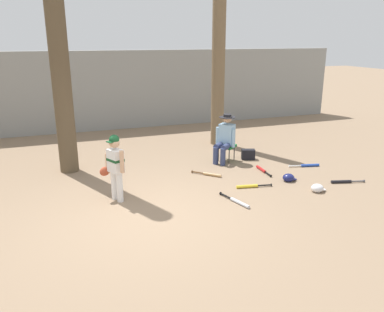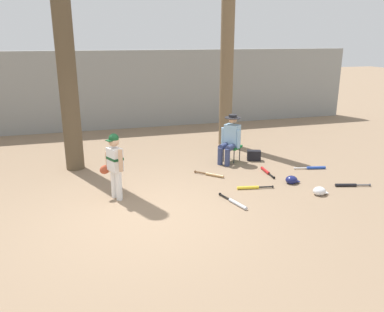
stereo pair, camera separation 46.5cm
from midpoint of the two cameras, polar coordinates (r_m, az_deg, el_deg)
name	(u,v)px [view 2 (the right image)]	position (r m, az deg, el deg)	size (l,w,h in m)	color
ground_plane	(145,216)	(6.94, -4.98, -8.84)	(60.00, 60.00, 0.00)	#897056
concrete_back_wall	(107,90)	(13.51, -11.34, 9.41)	(18.00, 0.36, 2.62)	gray
tree_near_player	(65,48)	(9.23, -16.77, 14.91)	(0.70, 0.70, 6.34)	brown
tree_behind_spectator	(227,65)	(11.17, 6.35, 13.12)	(0.55, 0.55, 5.13)	brown
young_ballplayer	(114,162)	(7.50, -9.59, -0.90)	(0.47, 0.55, 1.31)	white
folding_stool	(232,147)	(9.87, 7.21, 1.26)	(0.56, 0.56, 0.41)	#196B2D
seated_spectator	(230,137)	(9.71, 7.00, 2.70)	(0.64, 0.61, 1.20)	navy
handbag_beside_stool	(254,155)	(10.09, 10.37, 0.07)	(0.34, 0.18, 0.26)	black
bat_yellow_trainer	(251,187)	(8.22, 10.24, -4.59)	(0.77, 0.20, 0.07)	yellow
bat_blue_youth	(314,168)	(9.81, 18.71, -1.66)	(0.76, 0.23, 0.07)	#2347AD
bat_wood_tan	(212,175)	(8.85, 4.51, -2.77)	(0.56, 0.56, 0.07)	tan
bat_red_barrel	(266,171)	(9.25, 12.25, -2.22)	(0.11, 0.71, 0.07)	red
bat_black_composite	(349,185)	(8.95, 23.38, -3.95)	(0.74, 0.26, 0.07)	black
bat_aluminum_silver	(236,203)	(7.44, 8.23, -6.83)	(0.28, 0.81, 0.07)	#B7BCC6
batting_helmet_navy	(292,180)	(8.72, 15.89, -3.40)	(0.31, 0.24, 0.18)	navy
batting_helmet_white	(319,191)	(8.27, 19.74, -4.88)	(0.31, 0.24, 0.18)	silver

